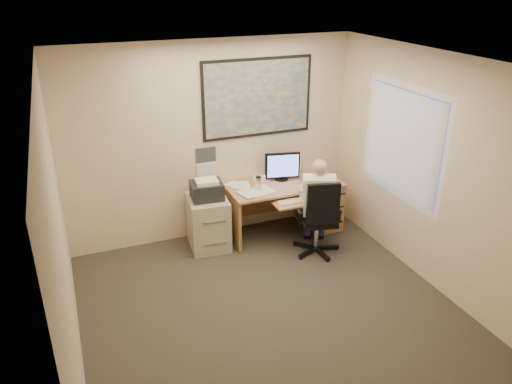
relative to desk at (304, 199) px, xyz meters
name	(u,v)px	position (x,y,z in m)	size (l,w,h in m)	color
room_shell	(282,210)	(-1.23, -1.90, 0.91)	(4.00, 4.50, 2.70)	#343028
desk	(304,199)	(0.00, 0.00, 0.00)	(1.60, 0.97, 1.14)	tan
world_map	(258,98)	(-0.58, 0.33, 1.46)	(1.56, 0.03, 1.06)	#1E4C93
wall_calendar	(206,162)	(-1.33, 0.34, 0.64)	(0.28, 0.01, 0.42)	white
window_blinds	(402,142)	(0.74, -1.10, 1.11)	(0.06, 1.40, 1.30)	#EEE6CE
filing_cabinet	(208,218)	(-1.44, -0.01, -0.02)	(0.56, 0.65, 0.99)	#B1AA8E
office_chair	(319,232)	(-0.14, -0.74, -0.13)	(0.78, 0.78, 1.08)	black
person	(317,207)	(-0.15, -0.66, 0.21)	(0.52, 0.75, 1.30)	white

